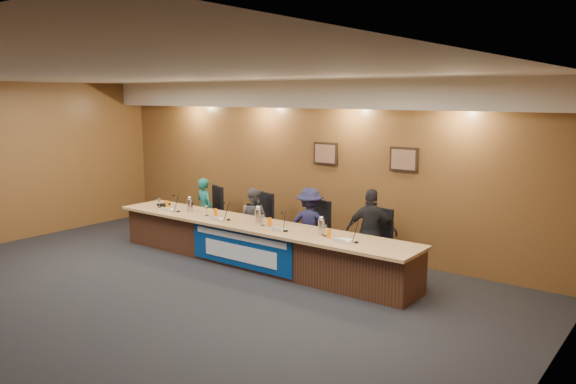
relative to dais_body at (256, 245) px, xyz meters
The scene contains 41 objects.
floor 2.43m from the dais_body, 90.00° to the right, with size 10.00×10.00×0.00m, color black.
ceiling 3.73m from the dais_body, 90.00° to the right, with size 10.00×8.00×0.04m, color silver.
wall_back 2.03m from the dais_body, 90.00° to the left, with size 10.00×0.04×3.20m, color brown.
wall_right 5.69m from the dais_body, 25.64° to the right, with size 0.04×8.00×3.20m, color brown.
soffit 2.93m from the dais_body, 90.00° to the left, with size 10.00×0.50×0.50m, color beige.
dais_body is the anchor object (origin of this frame).
dais_top 0.38m from the dais_body, 90.00° to the right, with size 6.10×0.95×0.05m, color tan.
banner 0.42m from the dais_body, 90.00° to the right, with size 2.20×0.02×0.65m, color navy.
banner_text_upper 0.49m from the dais_body, 90.00° to the right, with size 2.00×0.01×0.10m, color silver.
banner_text_lower 0.43m from the dais_body, 90.00° to the right, with size 1.60×0.01×0.28m, color silver.
wall_photo_left 2.21m from the dais_body, 75.71° to the left, with size 0.52×0.04×0.42m, color black.
wall_photo_right 2.95m from the dais_body, 38.13° to the left, with size 0.52×0.04×0.42m, color black.
panelist_a 2.13m from the dais_body, 160.03° to the left, with size 0.46×0.30×1.27m, color #155850.
panelist_b 1.01m from the dais_body, 132.48° to the left, with size 0.58×0.45×1.20m, color #505156.
panelist_c 1.02m from the dais_body, 48.41° to the left, with size 0.86×0.50×1.33m, color #19193A.
panelist_d 2.04m from the dais_body, 21.09° to the left, with size 0.84×0.35×1.44m, color black.
office_chair_a 2.15m from the dais_body, 157.52° to the left, with size 0.48×0.48×0.08m, color black.
office_chair_b 1.06m from the dais_body, 128.80° to the left, with size 0.48×0.48×0.08m, color black.
office_chair_c 1.05m from the dais_body, 52.06° to the left, with size 0.48×0.48×0.08m, color black.
office_chair_d 2.05m from the dais_body, 23.70° to the left, with size 0.48×0.48×0.08m, color black.
nameplate_a 2.06m from the dais_body, behind, with size 0.24×0.06×0.09m, color white.
microphone_a 1.83m from the dais_body, behind, with size 0.07×0.07×0.02m, color black.
juice_glass_a 2.26m from the dais_body, behind, with size 0.06×0.06×0.15m, color #FF7000.
water_glass_a 2.43m from the dais_body, behind, with size 0.08×0.08×0.18m, color silver.
nameplate_b 0.87m from the dais_body, 156.34° to the right, with size 0.24×0.06×0.09m, color white.
microphone_b 0.67m from the dais_body, 164.44° to the right, with size 0.07×0.07×0.02m, color black.
juice_glass_b 1.02m from the dais_body, behind, with size 0.06×0.06×0.15m, color #FF7000.
water_glass_b 1.20m from the dais_body, behind, with size 0.08×0.08×0.18m, color silver.
nameplate_c 0.85m from the dais_body, 22.02° to the right, with size 0.24×0.06×0.09m, color white.
microphone_c 0.92m from the dais_body, 12.82° to the right, with size 0.07×0.07×0.02m, color black.
juice_glass_c 0.60m from the dais_body, ahead, with size 0.06×0.06×0.15m, color #FF7000.
water_glass_c 0.55m from the dais_body, 20.83° to the right, with size 0.08×0.08×0.18m, color silver.
nameplate_d 1.95m from the dais_body, ahead, with size 0.24×0.06×0.09m, color white.
microphone_d 2.12m from the dais_body, ahead, with size 0.07×0.07×0.02m, color black.
juice_glass_d 1.66m from the dais_body, ahead, with size 0.06×0.06×0.15m, color #FF7000.
water_glass_d 1.55m from the dais_body, ahead, with size 0.08×0.08×0.18m, color silver.
carafe_left 1.69m from the dais_body, behind, with size 0.11×0.11×0.24m, color silver.
carafe_mid 0.52m from the dais_body, 43.47° to the left, with size 0.12×0.12×0.24m, color silver.
carafe_right 1.48m from the dais_body, ahead, with size 0.11×0.11×0.25m, color silver.
speakerphone 2.45m from the dais_body, behind, with size 0.32×0.32×0.05m, color black.
paper_stack 1.89m from the dais_body, ahead, with size 0.22×0.30×0.01m, color white.
Camera 1 is at (6.19, -4.83, 2.94)m, focal length 35.00 mm.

